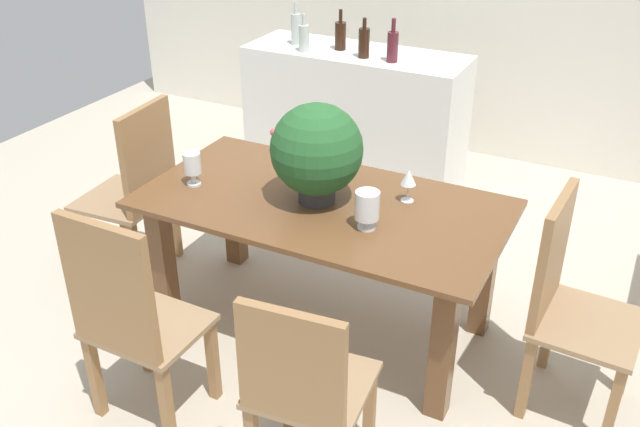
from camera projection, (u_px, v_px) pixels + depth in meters
ground_plane at (325, 320)px, 3.81m from camera, size 7.04×7.04×0.00m
dining_table at (322, 228)px, 3.49m from camera, size 1.77×0.94×0.75m
chair_near_right at (303, 387)px, 2.61m from camera, size 0.48×0.47×0.93m
chair_head_end at (137, 184)px, 3.98m from camera, size 0.49×0.50×1.04m
chair_near_left at (129, 315)px, 2.90m from camera, size 0.48×0.41×1.05m
chair_foot_end at (568, 297)px, 3.04m from camera, size 0.46×0.49×1.02m
flower_centerpiece at (317, 151)px, 3.30m from camera, size 0.44×0.44×0.49m
crystal_vase_left at (367, 206)px, 3.14m from camera, size 0.11×0.11×0.18m
crystal_vase_center_near at (192, 165)px, 3.53m from camera, size 0.09×0.09×0.17m
wine_glass at (409, 178)px, 3.37m from camera, size 0.08×0.08×0.17m
kitchen_counter at (355, 119)px, 5.07m from camera, size 1.55×0.55×0.99m
wine_bottle_clear at (393, 46)px, 4.57m from camera, size 0.07×0.07×0.28m
wine_bottle_green at (364, 42)px, 4.66m from camera, size 0.07×0.07×0.26m
wine_bottle_dark at (340, 35)px, 4.82m from camera, size 0.08×0.08×0.27m
wine_bottle_tall at (304, 37)px, 4.79m from camera, size 0.07×0.07×0.25m
wine_bottle_amber at (296, 28)px, 4.93m from camera, size 0.07×0.07×0.30m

